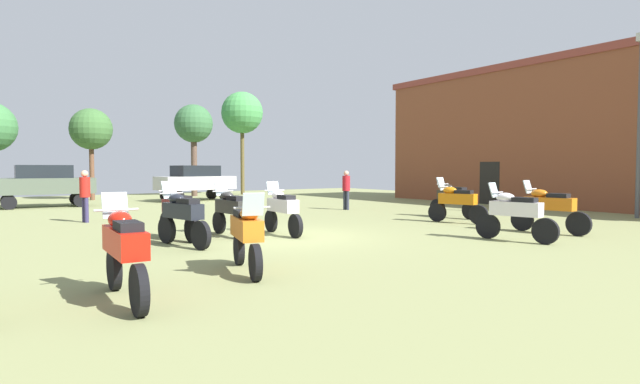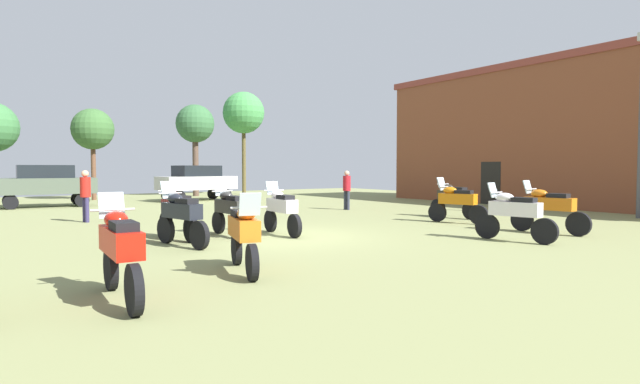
# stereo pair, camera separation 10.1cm
# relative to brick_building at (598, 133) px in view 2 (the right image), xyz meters

# --- Properties ---
(ground_plane) EXTENTS (44.00, 52.00, 0.02)m
(ground_plane) POSITION_rel_brick_building_xyz_m (-18.00, -0.90, -3.54)
(ground_plane) COLOR #808653
(brick_building) EXTENTS (6.12, 22.11, 7.08)m
(brick_building) POSITION_rel_brick_building_xyz_m (0.00, 0.00, 0.00)
(brick_building) COLOR brown
(brick_building) RESTS_ON ground
(motorcycle_2) EXTENTS (0.62, 2.23, 1.51)m
(motorcycle_2) POSITION_rel_brick_building_xyz_m (-20.46, 0.26, -2.79)
(motorcycle_2) COLOR black
(motorcycle_2) RESTS_ON ground
(motorcycle_3) EXTENTS (0.70, 2.12, 1.48)m
(motorcycle_3) POSITION_rel_brick_building_xyz_m (-13.54, -4.93, -2.80)
(motorcycle_3) COLOR black
(motorcycle_3) RESTS_ON ground
(motorcycle_4) EXTENTS (0.64, 2.27, 1.50)m
(motorcycle_4) POSITION_rel_brick_building_xyz_m (-11.35, -4.52, -2.79)
(motorcycle_4) COLOR black
(motorcycle_4) RESTS_ON ground
(motorcycle_5) EXTENTS (0.78, 2.09, 1.45)m
(motorcycle_5) POSITION_rel_brick_building_xyz_m (-20.88, -4.59, -2.82)
(motorcycle_5) COLOR black
(motorcycle_5) RESTS_ON ground
(motorcycle_6) EXTENTS (0.81, 2.05, 1.47)m
(motorcycle_6) POSITION_rel_brick_building_xyz_m (-11.37, -1.21, -2.81)
(motorcycle_6) COLOR black
(motorcycle_6) RESTS_ON ground
(motorcycle_8) EXTENTS (0.62, 2.23, 1.47)m
(motorcycle_8) POSITION_rel_brick_building_xyz_m (-19.07, -0.02, -2.81)
(motorcycle_8) COLOR black
(motorcycle_8) RESTS_ON ground
(motorcycle_9) EXTENTS (0.62, 2.14, 1.48)m
(motorcycle_9) POSITION_rel_brick_building_xyz_m (-17.77, -0.50, -2.81)
(motorcycle_9) COLOR black
(motorcycle_9) RESTS_ON ground
(motorcycle_10) EXTENTS (0.62, 2.30, 1.50)m
(motorcycle_10) POSITION_rel_brick_building_xyz_m (-23.15, -5.40, -2.79)
(motorcycle_10) COLOR black
(motorcycle_10) RESTS_ON ground
(motorcycle_11) EXTENTS (0.72, 2.14, 1.50)m
(motorcycle_11) POSITION_rel_brick_building_xyz_m (-20.78, -0.97, -2.79)
(motorcycle_11) COLOR black
(motorcycle_11) RESTS_ON ground
(motorcycle_13) EXTENTS (0.62, 2.23, 1.50)m
(motorcycle_13) POSITION_rel_brick_building_xyz_m (-10.02, 0.12, -2.79)
(motorcycle_13) COLOR black
(motorcycle_13) RESTS_ON ground
(car_1) EXTENTS (4.53, 2.44, 2.00)m
(car_1) POSITION_rel_brick_building_xyz_m (-14.37, 15.07, -2.36)
(car_1) COLOR black
(car_1) RESTS_ON ground
(car_3) EXTENTS (4.35, 1.92, 2.00)m
(car_3) POSITION_rel_brick_building_xyz_m (-22.05, 14.47, -2.36)
(car_3) COLOR black
(car_3) RESTS_ON ground
(person_1) EXTENTS (0.42, 0.42, 1.78)m
(person_1) POSITION_rel_brick_building_xyz_m (-21.70, 6.09, -2.48)
(person_1) COLOR #302A50
(person_1) RESTS_ON ground
(person_3) EXTENTS (0.39, 0.39, 1.74)m
(person_3) POSITION_rel_brick_building_xyz_m (-11.14, 5.24, -2.51)
(person_3) COLOR #2B2F3F
(person_3) RESTS_ON ground
(tree_1) EXTENTS (2.37, 2.37, 5.30)m
(tree_1) POSITION_rel_brick_building_xyz_m (-19.11, 19.05, 0.54)
(tree_1) COLOR brown
(tree_1) RESTS_ON ground
(tree_2) EXTENTS (2.52, 2.52, 6.06)m
(tree_2) POSITION_rel_brick_building_xyz_m (-12.67, 19.84, 1.17)
(tree_2) COLOR brown
(tree_2) RESTS_ON ground
(tree_7) EXTENTS (2.91, 2.91, 7.19)m
(tree_7) POSITION_rel_brick_building_xyz_m (-9.11, 19.91, 2.16)
(tree_7) COLOR brown
(tree_7) RESTS_ON ground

